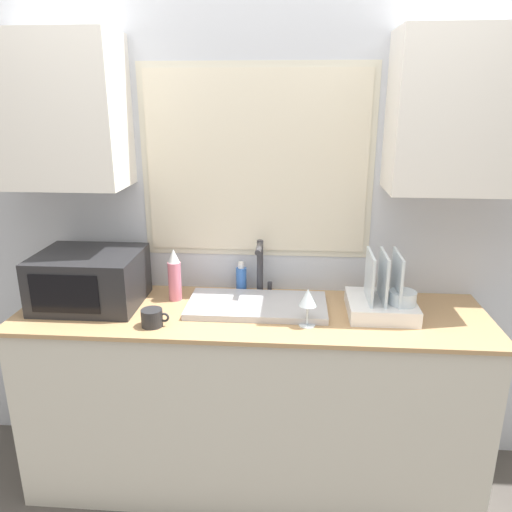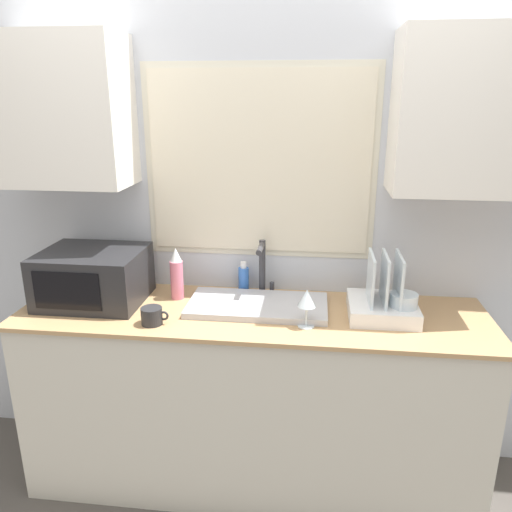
{
  "view_description": "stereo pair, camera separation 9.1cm",
  "coord_description": "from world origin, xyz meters",
  "px_view_note": "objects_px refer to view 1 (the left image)",
  "views": [
    {
      "loc": [
        0.18,
        -1.83,
        1.88
      ],
      "look_at": [
        0.02,
        0.26,
        1.21
      ],
      "focal_mm": 35.0,
      "sensor_mm": 36.0,
      "label": 1
    },
    {
      "loc": [
        0.27,
        -1.82,
        1.88
      ],
      "look_at": [
        0.02,
        0.26,
        1.21
      ],
      "focal_mm": 35.0,
      "sensor_mm": 36.0,
      "label": 2
    }
  ],
  "objects_px": {
    "spray_bottle": "(175,276)",
    "wine_glass": "(308,298)",
    "dish_rack": "(383,300)",
    "soap_bottle": "(241,279)",
    "faucet": "(261,264)",
    "microwave": "(90,279)",
    "mug_near_sink": "(152,318)"
  },
  "relations": [
    {
      "from": "microwave",
      "to": "wine_glass",
      "type": "relative_size",
      "value": 2.78
    },
    {
      "from": "microwave",
      "to": "mug_near_sink",
      "type": "distance_m",
      "value": 0.43
    },
    {
      "from": "faucet",
      "to": "soap_bottle",
      "type": "relative_size",
      "value": 1.73
    },
    {
      "from": "wine_glass",
      "to": "microwave",
      "type": "bearing_deg",
      "value": 170.87
    },
    {
      "from": "faucet",
      "to": "dish_rack",
      "type": "bearing_deg",
      "value": -18.55
    },
    {
      "from": "spray_bottle",
      "to": "wine_glass",
      "type": "height_order",
      "value": "spray_bottle"
    },
    {
      "from": "soap_bottle",
      "to": "wine_glass",
      "type": "relative_size",
      "value": 0.93
    },
    {
      "from": "soap_bottle",
      "to": "wine_glass",
      "type": "height_order",
      "value": "wine_glass"
    },
    {
      "from": "faucet",
      "to": "soap_bottle",
      "type": "distance_m",
      "value": 0.14
    },
    {
      "from": "dish_rack",
      "to": "mug_near_sink",
      "type": "bearing_deg",
      "value": -168.67
    },
    {
      "from": "dish_rack",
      "to": "wine_glass",
      "type": "xyz_separation_m",
      "value": [
        -0.35,
        -0.15,
        0.06
      ]
    },
    {
      "from": "dish_rack",
      "to": "mug_near_sink",
      "type": "relative_size",
      "value": 2.49
    },
    {
      "from": "faucet",
      "to": "spray_bottle",
      "type": "height_order",
      "value": "faucet"
    },
    {
      "from": "mug_near_sink",
      "to": "wine_glass",
      "type": "height_order",
      "value": "wine_glass"
    },
    {
      "from": "soap_bottle",
      "to": "wine_glass",
      "type": "xyz_separation_m",
      "value": [
        0.33,
        -0.37,
        0.06
      ]
    },
    {
      "from": "spray_bottle",
      "to": "mug_near_sink",
      "type": "bearing_deg",
      "value": -95.92
    },
    {
      "from": "faucet",
      "to": "microwave",
      "type": "relative_size",
      "value": 0.58
    },
    {
      "from": "spray_bottle",
      "to": "wine_glass",
      "type": "bearing_deg",
      "value": -21.02
    },
    {
      "from": "dish_rack",
      "to": "spray_bottle",
      "type": "bearing_deg",
      "value": 174.37
    },
    {
      "from": "spray_bottle",
      "to": "mug_near_sink",
      "type": "distance_m",
      "value": 0.31
    },
    {
      "from": "microwave",
      "to": "soap_bottle",
      "type": "distance_m",
      "value": 0.73
    },
    {
      "from": "dish_rack",
      "to": "wine_glass",
      "type": "distance_m",
      "value": 0.38
    },
    {
      "from": "spray_bottle",
      "to": "wine_glass",
      "type": "distance_m",
      "value": 0.68
    },
    {
      "from": "faucet",
      "to": "dish_rack",
      "type": "height_order",
      "value": "dish_rack"
    },
    {
      "from": "faucet",
      "to": "microwave",
      "type": "xyz_separation_m",
      "value": [
        -0.8,
        -0.18,
        -0.04
      ]
    },
    {
      "from": "wine_glass",
      "to": "spray_bottle",
      "type": "bearing_deg",
      "value": 158.98
    },
    {
      "from": "faucet",
      "to": "dish_rack",
      "type": "distance_m",
      "value": 0.61
    },
    {
      "from": "microwave",
      "to": "wine_glass",
      "type": "bearing_deg",
      "value": -9.13
    },
    {
      "from": "soap_bottle",
      "to": "microwave",
      "type": "bearing_deg",
      "value": -163.88
    },
    {
      "from": "faucet",
      "to": "mug_near_sink",
      "type": "xyz_separation_m",
      "value": [
        -0.44,
        -0.4,
        -0.12
      ]
    },
    {
      "from": "spray_bottle",
      "to": "soap_bottle",
      "type": "xyz_separation_m",
      "value": [
        0.31,
        0.12,
        -0.05
      ]
    },
    {
      "from": "dish_rack",
      "to": "mug_near_sink",
      "type": "height_order",
      "value": "dish_rack"
    }
  ]
}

